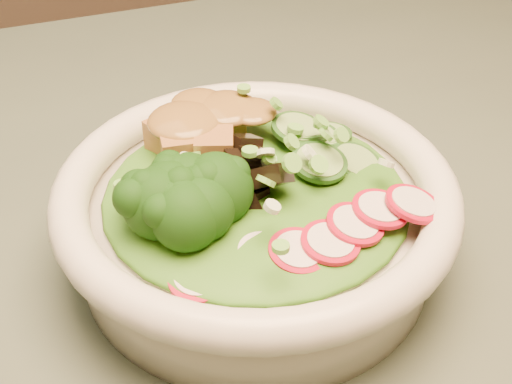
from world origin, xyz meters
name	(u,v)px	position (x,y,z in m)	size (l,w,h in m)	color
salad_bowl	(256,215)	(0.16, -0.04, 0.79)	(0.26, 0.26, 0.07)	silver
lettuce_bed	(256,191)	(0.16, -0.04, 0.81)	(0.20, 0.20, 0.02)	#296615
broccoli_florets	(175,210)	(0.11, -0.06, 0.82)	(0.08, 0.07, 0.04)	black
radish_slices	(326,238)	(0.19, -0.10, 0.81)	(0.11, 0.04, 0.02)	#AC0D28
cucumber_slices	(333,144)	(0.22, -0.02, 0.82)	(0.07, 0.07, 0.03)	#7CA35B
mushroom_heap	(245,165)	(0.16, -0.03, 0.82)	(0.07, 0.07, 0.04)	black
tofu_cubes	(205,133)	(0.15, 0.02, 0.82)	(0.09, 0.06, 0.03)	#A86F38
peanut_sauce	(204,117)	(0.15, 0.02, 0.83)	(0.07, 0.05, 0.02)	brown
scallion_garnish	(256,161)	(0.16, -0.04, 0.83)	(0.18, 0.18, 0.02)	#6AB941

